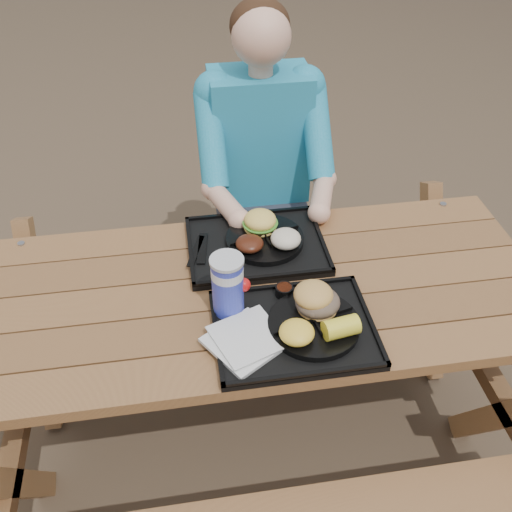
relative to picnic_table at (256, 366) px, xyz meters
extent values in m
plane|color=#999999|center=(0.00, 0.00, -0.38)|extent=(60.00, 60.00, 0.00)
cube|color=black|center=(0.08, -0.20, 0.39)|extent=(0.45, 0.35, 0.02)
cube|color=black|center=(0.03, 0.19, 0.39)|extent=(0.45, 0.35, 0.02)
cylinder|color=black|center=(0.13, -0.20, 0.41)|extent=(0.26, 0.26, 0.02)
cylinder|color=black|center=(0.06, 0.20, 0.41)|extent=(0.26, 0.26, 0.02)
cube|color=silver|center=(-0.07, -0.23, 0.41)|extent=(0.25, 0.25, 0.02)
cylinder|color=#1623AA|center=(-0.10, -0.10, 0.49)|extent=(0.09, 0.09, 0.18)
cylinder|color=#341105|center=(0.08, -0.06, 0.41)|extent=(0.05, 0.05, 0.03)
cylinder|color=yellow|center=(0.14, -0.07, 0.41)|extent=(0.05, 0.05, 0.03)
ellipsoid|color=yellow|center=(0.07, -0.25, 0.44)|extent=(0.10, 0.10, 0.05)
cube|color=black|center=(-0.15, 0.19, 0.40)|extent=(0.05, 0.16, 0.01)
ellipsoid|color=#471C0E|center=(0.00, 0.15, 0.44)|extent=(0.09, 0.09, 0.04)
ellipsoid|color=beige|center=(0.12, 0.14, 0.44)|extent=(0.10, 0.10, 0.05)
camera|label=1|loc=(-0.20, -1.26, 1.59)|focal=40.00mm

